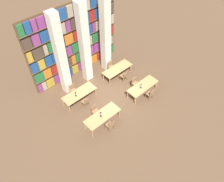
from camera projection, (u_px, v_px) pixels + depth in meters
ground_plane at (111, 96)px, 15.38m from camera, size 40.00×40.00×0.00m
bookshelf_bank at (75, 41)px, 15.23m from camera, size 7.26×0.35×5.50m
pillar_left at (61, 57)px, 13.61m from camera, size 0.57×0.57×6.00m
pillar_center at (84, 45)px, 14.45m from camera, size 0.57×0.57×6.00m
pillar_right at (105, 34)px, 15.29m from camera, size 0.57×0.57×6.00m
reading_table_0 at (102, 116)px, 13.42m from camera, size 2.36×0.88×0.73m
chair_0 at (110, 125)px, 13.19m from camera, size 0.42×0.40×0.88m
chair_1 at (95, 111)px, 13.91m from camera, size 0.42×0.40×0.88m
desk_lamp_0 at (101, 113)px, 13.11m from camera, size 0.14×0.14×0.43m
reading_table_1 at (143, 86)px, 15.11m from camera, size 2.36×0.88×0.73m
chair_2 at (150, 94)px, 14.88m from camera, size 0.42×0.40×0.88m
chair_3 at (135, 83)px, 15.61m from camera, size 0.42×0.40×0.88m
desk_lamp_1 at (141, 85)px, 14.74m from camera, size 0.14×0.14×0.41m
reading_table_2 at (79, 94)px, 14.66m from camera, size 2.36×0.88×0.73m
chair_4 at (86, 102)px, 14.42m from camera, size 0.42×0.40×0.88m
chair_5 at (73, 90)px, 15.14m from camera, size 0.42×0.40×0.88m
desk_lamp_2 at (75, 93)px, 14.24m from camera, size 0.14×0.14×0.41m
reading_table_3 at (117, 69)px, 16.32m from camera, size 2.36×0.88×0.73m
chair_6 at (124, 76)px, 16.09m from camera, size 0.42×0.40×0.88m
chair_7 at (111, 66)px, 16.81m from camera, size 0.42×0.40×0.88m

